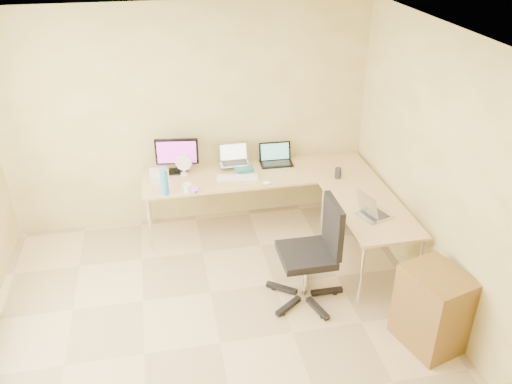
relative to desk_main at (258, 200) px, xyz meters
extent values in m
plane|color=tan|center=(-0.72, -1.85, -0.36)|extent=(4.50, 4.50, 0.00)
plane|color=white|center=(-0.72, -1.85, 2.24)|extent=(4.50, 4.50, 0.00)
plane|color=#D9CA88|center=(-0.72, 0.40, 0.93)|extent=(4.50, 0.00, 4.50)
plane|color=#D9CA88|center=(1.38, -1.85, 0.93)|extent=(0.00, 4.50, 4.50)
cube|color=tan|center=(0.00, 0.00, 0.00)|extent=(2.65, 0.70, 0.73)
cube|color=tan|center=(0.98, -1.00, 0.00)|extent=(0.70, 1.30, 0.73)
cube|color=black|center=(-0.90, 0.20, 0.57)|extent=(0.51, 0.22, 0.42)
cube|color=#237875|center=(-0.16, 0.14, 0.39)|extent=(0.23, 0.29, 0.04)
cube|color=#ACACAC|center=(-0.24, 0.20, 0.52)|extent=(0.35, 0.27, 0.23)
cube|color=black|center=(0.26, 0.19, 0.49)|extent=(0.39, 0.29, 0.24)
cube|color=white|center=(-0.25, -0.09, 0.38)|extent=(0.48, 0.19, 0.02)
ellipsoid|color=white|center=(0.04, -0.30, 0.38)|extent=(0.11, 0.09, 0.04)
imported|color=white|center=(-0.84, -0.30, 0.41)|extent=(0.12, 0.12, 0.10)
cylinder|color=silver|center=(-0.78, -0.30, 0.38)|extent=(0.14, 0.14, 0.03)
cylinder|color=#307EBB|center=(-1.07, -0.30, 0.51)|extent=(0.11, 0.11, 0.29)
cube|color=beige|center=(-1.13, 0.06, 0.37)|extent=(0.27, 0.33, 0.01)
cube|color=silver|center=(-1.13, 0.16, 0.40)|extent=(0.22, 0.17, 0.07)
cylinder|color=silver|center=(-0.84, 0.12, 0.48)|extent=(0.23, 0.23, 0.24)
cylinder|color=#292929|center=(0.86, -0.30, 0.43)|extent=(0.09, 0.09, 0.12)
cube|color=#B5B5B5|center=(0.95, -1.16, 0.48)|extent=(0.42, 0.37, 0.23)
cube|color=black|center=(0.18, -1.40, 0.13)|extent=(0.65, 0.65, 1.09)
cube|color=#9F5F34|center=(1.11, -2.18, -0.01)|extent=(0.58, 0.66, 0.77)
camera|label=1|loc=(-1.10, -5.39, 3.13)|focal=37.41mm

